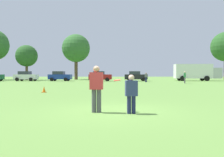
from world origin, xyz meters
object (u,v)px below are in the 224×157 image
at_px(traffic_cone, 45,89).
at_px(parked_car_mid_right, 101,76).
at_px(box_truck, 197,72).
at_px(bystander_sideline_watcher, 147,77).
at_px(player_thrower, 97,86).
at_px(parked_car_center, 61,76).
at_px(player_defender, 132,92).
at_px(parked_car_near_right, 137,76).
at_px(parked_car_mid_left, 27,76).
at_px(bystander_far_jogger, 186,77).
at_px(frisbee, 118,80).

height_order(traffic_cone, parked_car_mid_right, parked_car_mid_right).
height_order(box_truck, bystander_sideline_watcher, box_truck).
xyz_separation_m(player_thrower, parked_car_center, (-9.20, 35.50, -0.06)).
distance_m(player_defender, box_truck, 39.72).
height_order(parked_car_near_right, box_truck, box_truck).
bearing_deg(bystander_sideline_watcher, parked_car_mid_right, 147.81).
bearing_deg(player_defender, player_thrower, 167.77).
xyz_separation_m(parked_car_mid_left, parked_car_center, (6.30, 0.19, 0.00)).
relative_size(traffic_cone, parked_car_mid_left, 0.11).
bearing_deg(bystander_sideline_watcher, parked_car_mid_left, 166.03).
relative_size(parked_car_mid_left, bystander_far_jogger, 2.49).
distance_m(parked_car_mid_left, bystander_far_jogger, 28.43).
bearing_deg(box_truck, bystander_sideline_watcher, -148.59).
distance_m(parked_car_mid_left, parked_car_center, 6.31).
bearing_deg(parked_car_near_right, bystander_sideline_watcher, -77.26).
height_order(player_thrower, box_truck, box_truck).
xyz_separation_m(parked_car_center, parked_car_mid_right, (7.60, -0.69, 0.00)).
bearing_deg(bystander_sideline_watcher, parked_car_near_right, 102.74).
height_order(frisbee, parked_car_mid_right, parked_car_mid_right).
distance_m(parked_car_center, bystander_sideline_watcher, 16.34).
xyz_separation_m(frisbee, parked_car_mid_right, (-2.39, 34.59, -0.28)).
height_order(traffic_cone, parked_car_near_right, parked_car_near_right).
bearing_deg(player_thrower, parked_car_center, 104.53).
bearing_deg(player_thrower, traffic_cone, 116.66).
bearing_deg(player_defender, parked_car_mid_left, 115.26).
height_order(player_defender, parked_car_mid_right, parked_car_mid_right).
bearing_deg(parked_car_mid_right, parked_car_near_right, 3.13).
relative_size(player_defender, traffic_cone, 2.95).
bearing_deg(player_defender, box_truck, 67.23).
distance_m(player_defender, parked_car_near_right, 35.64).
distance_m(frisbee, parked_car_mid_left, 38.69).
relative_size(parked_car_mid_right, bystander_far_jogger, 2.49).
height_order(player_thrower, bystander_sideline_watcher, player_thrower).
relative_size(parked_car_center, bystander_far_jogger, 2.49).
bearing_deg(player_thrower, parked_car_mid_left, 113.70).
distance_m(frisbee, traffic_cone, 10.51).
bearing_deg(parked_car_mid_left, parked_car_center, 1.70).
bearing_deg(player_thrower, parked_car_mid_right, 92.64).
relative_size(player_defender, parked_car_center, 0.33).
bearing_deg(box_truck, traffic_cone, -128.08).
bearing_deg(parked_car_center, parked_car_mid_left, -178.30).
xyz_separation_m(parked_car_near_right, bystander_far_jogger, (6.07, -10.01, 0.05)).
height_order(parked_car_center, box_truck, box_truck).
height_order(frisbee, bystander_far_jogger, bystander_far_jogger).
bearing_deg(bystander_far_jogger, bystander_sideline_watcher, 135.75).
relative_size(parked_car_near_right, box_truck, 0.50).
bearing_deg(player_thrower, box_truck, 65.37).
xyz_separation_m(player_defender, bystander_far_jogger, (9.76, 25.44, 0.19)).
relative_size(player_thrower, parked_car_mid_right, 0.41).
xyz_separation_m(player_defender, frisbee, (-0.50, 0.51, 0.41)).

